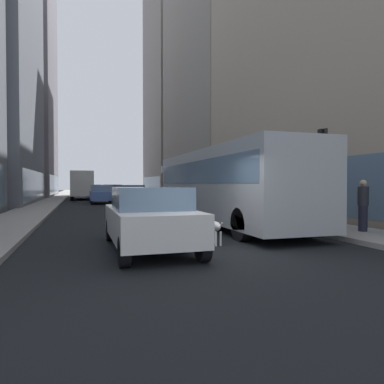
{
  "coord_description": "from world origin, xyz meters",
  "views": [
    {
      "loc": [
        -2.87,
        -8.25,
        1.7
      ],
      "look_at": [
        1.12,
        4.48,
        1.4
      ],
      "focal_mm": 33.07,
      "sensor_mm": 36.0,
      "label": 1
    }
  ],
  "objects_px": {
    "car_red_coupe": "(115,191)",
    "car_silver_sedan": "(94,191)",
    "transit_bus": "(223,182)",
    "pedestrian_in_coat": "(363,205)",
    "car_white_van": "(150,218)",
    "car_black_suv": "(132,194)",
    "box_truck": "(82,184)",
    "car_grey_wagon": "(110,190)",
    "traffic_light_near": "(324,162)",
    "car_blue_hatchback": "(101,194)",
    "dalmatian_dog": "(215,226)"
  },
  "relations": [
    {
      "from": "dalmatian_dog",
      "to": "traffic_light_near",
      "type": "xyz_separation_m",
      "value": [
        4.2,
        0.71,
        1.92
      ]
    },
    {
      "from": "car_blue_hatchback",
      "to": "pedestrian_in_coat",
      "type": "xyz_separation_m",
      "value": [
        7.15,
        -22.38,
        0.19
      ]
    },
    {
      "from": "transit_bus",
      "to": "car_red_coupe",
      "type": "relative_size",
      "value": 2.83
    },
    {
      "from": "traffic_light_near",
      "to": "transit_bus",
      "type": "bearing_deg",
      "value": 119.4
    },
    {
      "from": "car_black_suv",
      "to": "car_grey_wagon",
      "type": "height_order",
      "value": "same"
    },
    {
      "from": "car_grey_wagon",
      "to": "dalmatian_dog",
      "type": "bearing_deg",
      "value": -90.63
    },
    {
      "from": "car_black_suv",
      "to": "car_blue_hatchback",
      "type": "bearing_deg",
      "value": 141.34
    },
    {
      "from": "car_blue_hatchback",
      "to": "dalmatian_dog",
      "type": "xyz_separation_m",
      "value": [
        1.9,
        -22.47,
        -0.31
      ]
    },
    {
      "from": "car_white_van",
      "to": "car_red_coupe",
      "type": "distance_m",
      "value": 36.63
    },
    {
      "from": "car_black_suv",
      "to": "car_red_coupe",
      "type": "xyz_separation_m",
      "value": [
        -0.0,
        15.72,
        -0.0
      ]
    },
    {
      "from": "car_black_suv",
      "to": "traffic_light_near",
      "type": "height_order",
      "value": "traffic_light_near"
    },
    {
      "from": "car_white_van",
      "to": "box_truck",
      "type": "xyz_separation_m",
      "value": [
        -1.6,
        31.67,
        0.84
      ]
    },
    {
      "from": "car_blue_hatchback",
      "to": "box_truck",
      "type": "xyz_separation_m",
      "value": [
        -1.6,
        8.92,
        0.84
      ]
    },
    {
      "from": "car_black_suv",
      "to": "box_truck",
      "type": "height_order",
      "value": "box_truck"
    },
    {
      "from": "transit_bus",
      "to": "pedestrian_in_coat",
      "type": "bearing_deg",
      "value": -54.07
    },
    {
      "from": "box_truck",
      "to": "dalmatian_dog",
      "type": "height_order",
      "value": "box_truck"
    },
    {
      "from": "car_white_van",
      "to": "car_grey_wagon",
      "type": "height_order",
      "value": "same"
    },
    {
      "from": "car_black_suv",
      "to": "dalmatian_dog",
      "type": "xyz_separation_m",
      "value": [
        -0.5,
        -20.55,
        -0.31
      ]
    },
    {
      "from": "transit_bus",
      "to": "car_grey_wagon",
      "type": "xyz_separation_m",
      "value": [
        -1.6,
        40.9,
        -0.95
      ]
    },
    {
      "from": "transit_bus",
      "to": "car_red_coupe",
      "type": "xyz_separation_m",
      "value": [
        -1.6,
        31.83,
        -0.96
      ]
    },
    {
      "from": "car_black_suv",
      "to": "box_truck",
      "type": "xyz_separation_m",
      "value": [
        -4.0,
        10.84,
        0.84
      ]
    },
    {
      "from": "car_white_van",
      "to": "dalmatian_dog",
      "type": "height_order",
      "value": "car_white_van"
    },
    {
      "from": "car_red_coupe",
      "to": "pedestrian_in_coat",
      "type": "distance_m",
      "value": 36.49
    },
    {
      "from": "car_black_suv",
      "to": "car_white_van",
      "type": "distance_m",
      "value": 20.97
    },
    {
      "from": "car_silver_sedan",
      "to": "car_red_coupe",
      "type": "relative_size",
      "value": 0.97
    },
    {
      "from": "car_black_suv",
      "to": "car_red_coupe",
      "type": "distance_m",
      "value": 15.72
    },
    {
      "from": "dalmatian_dog",
      "to": "car_grey_wagon",
      "type": "bearing_deg",
      "value": 89.37
    },
    {
      "from": "car_red_coupe",
      "to": "traffic_light_near",
      "type": "xyz_separation_m",
      "value": [
        3.7,
        -35.56,
        1.61
      ]
    },
    {
      "from": "car_black_suv",
      "to": "car_red_coupe",
      "type": "relative_size",
      "value": 1.16
    },
    {
      "from": "transit_bus",
      "to": "car_black_suv",
      "type": "height_order",
      "value": "transit_bus"
    },
    {
      "from": "box_truck",
      "to": "traffic_light_near",
      "type": "height_order",
      "value": "traffic_light_near"
    },
    {
      "from": "car_white_van",
      "to": "car_silver_sedan",
      "type": "height_order",
      "value": "same"
    },
    {
      "from": "car_black_suv",
      "to": "car_red_coupe",
      "type": "bearing_deg",
      "value": 90.0
    },
    {
      "from": "pedestrian_in_coat",
      "to": "dalmatian_dog",
      "type": "bearing_deg",
      "value": -178.98
    },
    {
      "from": "car_white_van",
      "to": "car_blue_hatchback",
      "type": "distance_m",
      "value": 22.75
    },
    {
      "from": "car_red_coupe",
      "to": "car_silver_sedan",
      "type": "bearing_deg",
      "value": 123.28
    },
    {
      "from": "transit_bus",
      "to": "car_red_coupe",
      "type": "height_order",
      "value": "transit_bus"
    },
    {
      "from": "car_grey_wagon",
      "to": "transit_bus",
      "type": "bearing_deg",
      "value": -87.76
    },
    {
      "from": "pedestrian_in_coat",
      "to": "transit_bus",
      "type": "bearing_deg",
      "value": 125.93
    },
    {
      "from": "car_blue_hatchback",
      "to": "dalmatian_dog",
      "type": "relative_size",
      "value": 4.76
    },
    {
      "from": "transit_bus",
      "to": "dalmatian_dog",
      "type": "xyz_separation_m",
      "value": [
        -2.1,
        -4.44,
        -1.26
      ]
    },
    {
      "from": "car_white_van",
      "to": "car_red_coupe",
      "type": "height_order",
      "value": "same"
    },
    {
      "from": "car_red_coupe",
      "to": "car_grey_wagon",
      "type": "relative_size",
      "value": 0.91
    },
    {
      "from": "dalmatian_dog",
      "to": "traffic_light_near",
      "type": "distance_m",
      "value": 4.67
    },
    {
      "from": "transit_bus",
      "to": "car_black_suv",
      "type": "xyz_separation_m",
      "value": [
        -1.6,
        16.11,
        -0.95
      ]
    },
    {
      "from": "transit_bus",
      "to": "traffic_light_near",
      "type": "bearing_deg",
      "value": -60.6
    },
    {
      "from": "dalmatian_dog",
      "to": "car_black_suv",
      "type": "bearing_deg",
      "value": 88.62
    },
    {
      "from": "traffic_light_near",
      "to": "car_black_suv",
      "type": "bearing_deg",
      "value": 100.57
    },
    {
      "from": "transit_bus",
      "to": "car_blue_hatchback",
      "type": "xyz_separation_m",
      "value": [
        -4.0,
        18.03,
        -0.95
      ]
    },
    {
      "from": "car_grey_wagon",
      "to": "pedestrian_in_coat",
      "type": "distance_m",
      "value": 45.5
    }
  ]
}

